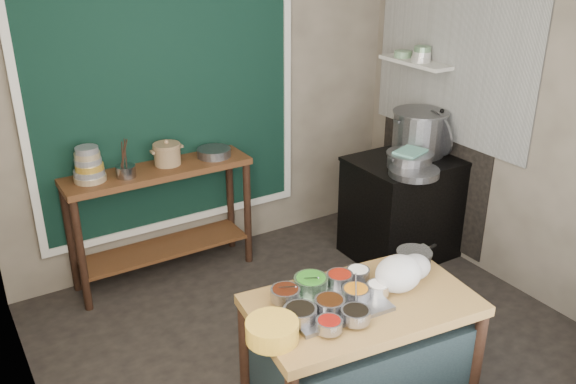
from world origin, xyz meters
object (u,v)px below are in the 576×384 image
condiment_tray (333,304)px  utensil_cup (126,171)px  prep_table (359,355)px  yellow_basin (272,331)px  saucepan (414,260)px  stock_pot (419,133)px  stove_block (404,209)px  back_counter (162,223)px  ceramic_crock (167,155)px  steamer (410,160)px

condiment_tray → utensil_cup: bearing=104.7°
prep_table → yellow_basin: yellow_basin is taller
saucepan → stock_pot: bearing=32.6°
yellow_basin → utensil_cup: bearing=92.1°
stove_block → back_counter: bearing=159.0°
back_counter → yellow_basin: back_counter is taller
utensil_cup → stock_pot: stock_pot is taller
stove_block → yellow_basin: bearing=-147.4°
back_counter → utensil_cup: bearing=-168.1°
prep_table → utensil_cup: size_ratio=8.55×
saucepan → ceramic_crock: bearing=97.8°
utensil_cup → back_counter: bearing=11.9°
ceramic_crock → steamer: 1.91m
back_counter → saucepan: back_counter is taller
stove_block → stock_pot: (0.16, 0.06, 0.64)m
ceramic_crock → steamer: (1.68, -0.90, -0.08)m
ceramic_crock → steamer: size_ratio=0.58×
back_counter → condiment_tray: (0.25, -1.98, 0.29)m
back_counter → steamer: 2.04m
utensil_cup → ceramic_crock: bearing=13.1°
prep_table → saucepan: 0.65m
saucepan → stock_pot: 1.74m
condiment_tray → saucepan: bearing=5.4°
yellow_basin → utensil_cup: (-0.07, 2.01, 0.19)m
utensil_cup → saucepan: bearing=-58.5°
back_counter → stock_pot: (2.06, -0.67, 0.59)m
prep_table → yellow_basin: (-0.60, -0.03, 0.43)m
utensil_cup → steamer: utensil_cup is taller
condiment_tray → ceramic_crock: 2.03m
steamer → prep_table: bearing=-139.8°
prep_table → steamer: bearing=46.9°
stove_block → stock_pot: stock_pot is taller
prep_table → ceramic_crock: bearing=105.5°
prep_table → utensil_cup: bearing=115.6°
stock_pot → stove_block: bearing=-158.6°
stove_block → saucepan: (-1.02, -1.19, 0.38)m
steamer → stock_pot: bearing=36.6°
back_counter → ceramic_crock: size_ratio=6.54×
yellow_basin → ceramic_crock: (0.28, 2.09, 0.22)m
yellow_basin → saucepan: size_ratio=1.23×
back_counter → ceramic_crock: (0.10, 0.03, 0.55)m
yellow_basin → ceramic_crock: bearing=82.3°
prep_table → steamer: size_ratio=3.27×
prep_table → stock_pot: bearing=46.3°
condiment_tray → yellow_basin: yellow_basin is taller
ceramic_crock → back_counter: bearing=-163.9°
saucepan → ceramic_crock: (-0.79, 1.95, 0.21)m
utensil_cup → ceramic_crock: (0.36, 0.08, 0.03)m
condiment_tray → ceramic_crock: bearing=94.2°
ceramic_crock → stock_pot: bearing=-19.5°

